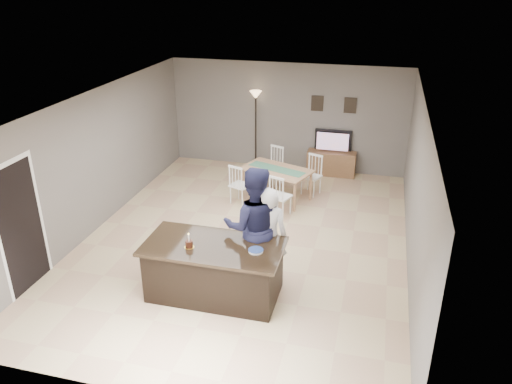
% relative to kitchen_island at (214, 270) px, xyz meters
% --- Properties ---
extents(floor, '(8.00, 8.00, 0.00)m').
position_rel_kitchen_island_xyz_m(floor, '(0.00, 1.80, -0.45)').
color(floor, tan).
rests_on(floor, ground).
extents(room_shell, '(8.00, 8.00, 8.00)m').
position_rel_kitchen_island_xyz_m(room_shell, '(0.00, 1.80, 1.22)').
color(room_shell, slate).
rests_on(room_shell, floor).
extents(kitchen_island, '(2.15, 1.10, 0.90)m').
position_rel_kitchen_island_xyz_m(kitchen_island, '(0.00, 0.00, 0.00)').
color(kitchen_island, black).
rests_on(kitchen_island, floor).
extents(tv_console, '(1.20, 0.40, 0.60)m').
position_rel_kitchen_island_xyz_m(tv_console, '(1.20, 5.57, -0.15)').
color(tv_console, brown).
rests_on(tv_console, floor).
extents(television, '(0.91, 0.12, 0.53)m').
position_rel_kitchen_island_xyz_m(television, '(1.20, 5.64, 0.41)').
color(television, black).
rests_on(television, tv_console).
extents(tv_screen_glow, '(0.78, 0.00, 0.78)m').
position_rel_kitchen_island_xyz_m(tv_screen_glow, '(1.20, 5.56, 0.42)').
color(tv_screen_glow, orange).
rests_on(tv_screen_glow, tv_console).
extents(picture_frames, '(1.10, 0.02, 0.38)m').
position_rel_kitchen_island_xyz_m(picture_frames, '(1.15, 5.78, 1.30)').
color(picture_frames, black).
rests_on(picture_frames, room_shell).
extents(doorway, '(0.00, 2.10, 2.65)m').
position_rel_kitchen_island_xyz_m(doorway, '(-2.99, -0.50, 0.80)').
color(doorway, black).
rests_on(doorway, floor).
extents(woman, '(0.69, 0.52, 1.71)m').
position_rel_kitchen_island_xyz_m(woman, '(0.73, 0.55, 0.40)').
color(woman, silver).
rests_on(woman, floor).
extents(man, '(1.15, 1.00, 2.01)m').
position_rel_kitchen_island_xyz_m(man, '(0.50, 0.55, 0.55)').
color(man, '#1B1C3C').
rests_on(man, floor).
extents(birthday_cake, '(0.15, 0.15, 0.24)m').
position_rel_kitchen_island_xyz_m(birthday_cake, '(-0.33, -0.15, 0.50)').
color(birthday_cake, gold).
rests_on(birthday_cake, kitchen_island).
extents(plate_stack, '(0.23, 0.23, 0.04)m').
position_rel_kitchen_island_xyz_m(plate_stack, '(0.68, -0.03, 0.46)').
color(plate_stack, white).
rests_on(plate_stack, kitchen_island).
extents(dining_table, '(1.94, 2.09, 0.92)m').
position_rel_kitchen_island_xyz_m(dining_table, '(0.17, 3.82, 0.13)').
color(dining_table, tan).
rests_on(dining_table, floor).
extents(floor_lamp, '(0.30, 0.30, 2.01)m').
position_rel_kitchen_island_xyz_m(floor_lamp, '(-0.76, 5.59, 1.11)').
color(floor_lamp, black).
rests_on(floor_lamp, floor).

